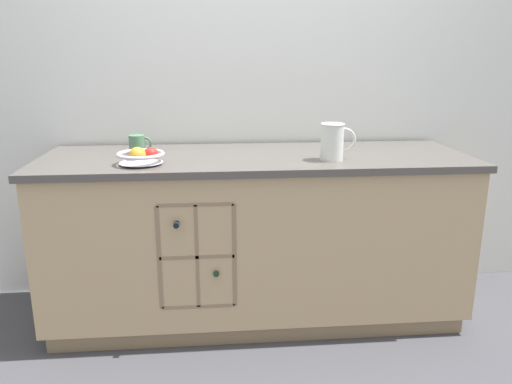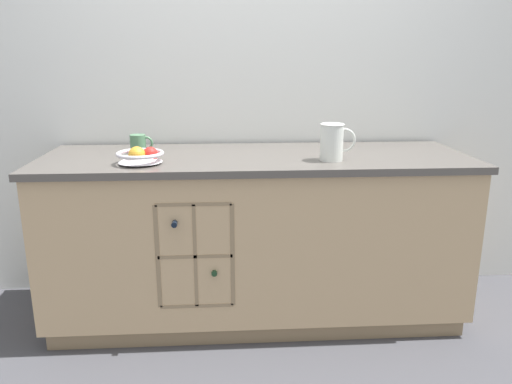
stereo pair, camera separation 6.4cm
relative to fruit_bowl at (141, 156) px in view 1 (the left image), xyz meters
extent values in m
plane|color=#424247|center=(0.56, 0.18, -0.93)|extent=(14.00, 14.00, 0.00)
cube|color=silver|center=(0.56, 0.59, 0.34)|extent=(4.54, 0.06, 2.55)
cube|color=#8B7354|center=(0.56, 0.18, -0.89)|extent=(2.08, 0.63, 0.09)
cube|color=tan|center=(0.56, 0.18, -0.46)|extent=(2.14, 0.69, 0.77)
cube|color=#514C47|center=(0.56, 0.18, -0.06)|extent=(2.18, 0.73, 0.03)
cube|color=#8B7354|center=(0.25, -0.07, -0.45)|extent=(0.35, 0.01, 0.51)
cube|color=#8B7354|center=(0.08, -0.12, -0.45)|extent=(0.02, 0.10, 0.51)
cube|color=#8B7354|center=(0.42, -0.12, -0.45)|extent=(0.02, 0.10, 0.51)
cube|color=#8B7354|center=(0.25, -0.12, -0.70)|extent=(0.35, 0.10, 0.02)
cube|color=#8B7354|center=(0.25, -0.12, -0.45)|extent=(0.35, 0.10, 0.02)
cube|color=#8B7354|center=(0.25, -0.12, -0.19)|extent=(0.35, 0.10, 0.02)
cube|color=#8B7354|center=(0.25, -0.12, -0.45)|extent=(0.02, 0.10, 0.51)
cylinder|color=#19381E|center=(0.34, 0.00, -0.53)|extent=(0.07, 0.20, 0.07)
cylinder|color=#19381E|center=(0.34, -0.14, -0.53)|extent=(0.03, 0.08, 0.03)
cylinder|color=black|center=(0.16, -0.02, -0.28)|extent=(0.07, 0.21, 0.07)
cylinder|color=black|center=(0.16, -0.16, -0.28)|extent=(0.03, 0.09, 0.03)
cylinder|color=silver|center=(0.00, 0.00, -0.03)|extent=(0.10, 0.10, 0.01)
cone|color=silver|center=(0.00, 0.00, -0.01)|extent=(0.20, 0.20, 0.05)
torus|color=silver|center=(0.00, 0.00, 0.01)|extent=(0.22, 0.22, 0.02)
sphere|color=gold|center=(-0.01, -0.02, 0.01)|extent=(0.08, 0.08, 0.08)
sphere|color=red|center=(0.05, 0.01, 0.00)|extent=(0.07, 0.07, 0.07)
sphere|color=red|center=(-0.02, 0.04, 0.00)|extent=(0.07, 0.07, 0.07)
cylinder|color=silver|center=(0.91, 0.02, 0.05)|extent=(0.11, 0.11, 0.18)
torus|color=silver|center=(0.91, 0.02, 0.14)|extent=(0.12, 0.12, 0.01)
torus|color=silver|center=(0.97, 0.02, 0.06)|extent=(0.12, 0.01, 0.12)
cylinder|color=#4C7A56|center=(-0.06, 0.30, 0.01)|extent=(0.08, 0.08, 0.09)
torus|color=#4C7A56|center=(-0.02, 0.30, 0.01)|extent=(0.07, 0.01, 0.07)
camera|label=1|loc=(0.33, -2.33, 0.45)|focal=35.00mm
camera|label=2|loc=(0.39, -2.33, 0.45)|focal=35.00mm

